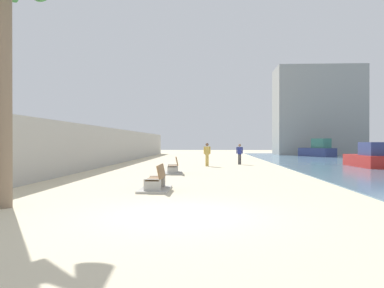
# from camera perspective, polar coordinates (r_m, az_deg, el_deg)

# --- Properties ---
(ground_plane) EXTENTS (120.00, 120.00, 0.00)m
(ground_plane) POSITION_cam_1_polar(r_m,az_deg,el_deg) (27.62, 1.29, -3.50)
(ground_plane) COLOR beige
(seawall) EXTENTS (0.80, 64.00, 2.94)m
(seawall) POSITION_cam_1_polar(r_m,az_deg,el_deg) (28.76, -13.82, -0.43)
(seawall) COLOR #ADAAA3
(seawall) RESTS_ON ground
(palm_tree) EXTENTS (2.60, 2.71, 7.44)m
(palm_tree) POSITION_cam_1_polar(r_m,az_deg,el_deg) (12.40, -26.48, 17.11)
(palm_tree) COLOR #7A6651
(palm_tree) RESTS_ON ground
(bench_near) EXTENTS (1.11, 2.10, 0.98)m
(bench_near) POSITION_cam_1_polar(r_m,az_deg,el_deg) (14.59, -5.40, -5.97)
(bench_near) COLOR #ADAAA3
(bench_near) RESTS_ON ground
(bench_far) EXTENTS (1.28, 2.19, 0.98)m
(bench_far) POSITION_cam_1_polar(r_m,az_deg,el_deg) (22.15, -2.79, -3.83)
(bench_far) COLOR #ADAAA3
(bench_far) RESTS_ON ground
(person_walking) EXTENTS (0.52, 0.23, 1.68)m
(person_walking) POSITION_cam_1_polar(r_m,az_deg,el_deg) (31.38, 7.09, -1.26)
(person_walking) COLOR #333338
(person_walking) RESTS_ON ground
(person_standing) EXTENTS (0.52, 0.25, 1.76)m
(person_standing) POSITION_cam_1_polar(r_m,az_deg,el_deg) (28.82, 2.26, -1.28)
(person_standing) COLOR gold
(person_standing) RESTS_ON ground
(boat_nearest) EXTENTS (3.96, 5.04, 2.22)m
(boat_nearest) POSITION_cam_1_polar(r_m,az_deg,el_deg) (49.91, 18.22, -0.84)
(boat_nearest) COLOR navy
(boat_nearest) RESTS_ON water_bay
(boat_far_right) EXTENTS (2.13, 5.12, 1.78)m
(boat_far_right) POSITION_cam_1_polar(r_m,az_deg,el_deg) (30.37, 25.05, -1.88)
(boat_far_right) COLOR red
(boat_far_right) RESTS_ON water_bay
(harbor_building) EXTENTS (12.00, 6.00, 12.43)m
(harbor_building) POSITION_cam_1_polar(r_m,az_deg,el_deg) (57.78, 18.21, 4.64)
(harbor_building) COLOR gray
(harbor_building) RESTS_ON ground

